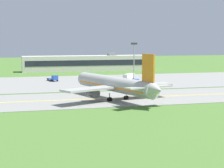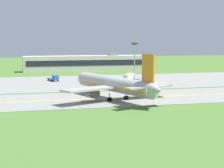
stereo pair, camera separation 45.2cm
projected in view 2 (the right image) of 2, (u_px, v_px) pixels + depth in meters
ground_plane at (131, 98)px, 110.45m from camera, size 500.00×500.00×0.00m
taxiway_strip at (131, 98)px, 110.44m from camera, size 240.00×28.00×0.10m
apron_pad at (123, 81)px, 153.33m from camera, size 140.00×52.00×0.10m
taxiway_centreline at (131, 97)px, 110.43m from camera, size 220.00×0.60×0.01m
airplane_lead at (115, 85)px, 106.15m from camera, size 31.84×38.81×12.70m
service_truck_baggage at (54, 78)px, 152.38m from camera, size 3.90×6.72×2.59m
service_truck_fuel at (135, 82)px, 135.24m from camera, size 4.69×6.24×2.60m
service_truck_catering at (129, 76)px, 156.64m from camera, size 5.81×5.57×2.60m
terminal_building at (88, 63)px, 202.12m from camera, size 64.57×8.15×8.88m
apron_light_mast at (134, 57)px, 151.73m from camera, size 2.40×0.50×14.70m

